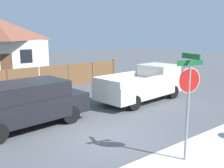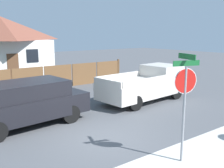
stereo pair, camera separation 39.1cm
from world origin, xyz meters
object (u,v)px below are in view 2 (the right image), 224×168
Objects in this scene: orange_pickup at (147,84)px; stop_sign at (185,91)px; red_suv at (25,102)px; house at (1,44)px.

orange_pickup is 1.79× the size of stop_sign.
orange_pickup reaches higher than red_suv.
red_suv is at bearing 131.83° from stop_sign.
red_suv is 0.90× the size of orange_pickup.
house is 14.95m from red_suv.
red_suv is 6.24m from stop_sign.
house is 15.13m from orange_pickup.
house is 20.16m from stop_sign.
orange_pickup is at bearing 71.00° from stop_sign.
house is at bearing 99.20° from orange_pickup.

